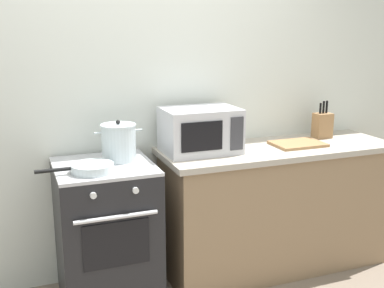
{
  "coord_description": "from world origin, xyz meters",
  "views": [
    {
      "loc": [
        -0.85,
        -2.24,
        1.75
      ],
      "look_at": [
        0.23,
        0.6,
        1.0
      ],
      "focal_mm": 44.75,
      "sensor_mm": 36.0,
      "label": 1
    }
  ],
  "objects_px": {
    "microwave": "(200,130)",
    "stock_pot": "(119,142)",
    "frying_pan": "(91,168)",
    "cutting_board": "(298,144)",
    "knife_block": "(322,125)",
    "stove": "(107,234)"
  },
  "relations": [
    {
      "from": "frying_pan",
      "to": "microwave",
      "type": "height_order",
      "value": "microwave"
    },
    {
      "from": "stock_pot",
      "to": "cutting_board",
      "type": "relative_size",
      "value": 0.85
    },
    {
      "from": "stock_pot",
      "to": "frying_pan",
      "type": "bearing_deg",
      "value": -136.64
    },
    {
      "from": "microwave",
      "to": "knife_block",
      "type": "height_order",
      "value": "microwave"
    },
    {
      "from": "stove",
      "to": "knife_block",
      "type": "height_order",
      "value": "knife_block"
    },
    {
      "from": "stove",
      "to": "cutting_board",
      "type": "height_order",
      "value": "cutting_board"
    },
    {
      "from": "stove",
      "to": "frying_pan",
      "type": "distance_m",
      "value": 0.51
    },
    {
      "from": "stock_pot",
      "to": "knife_block",
      "type": "distance_m",
      "value": 1.59
    },
    {
      "from": "knife_block",
      "to": "cutting_board",
      "type": "bearing_deg",
      "value": -155.24
    },
    {
      "from": "cutting_board",
      "to": "stock_pot",
      "type": "bearing_deg",
      "value": 177.12
    },
    {
      "from": "microwave",
      "to": "knife_block",
      "type": "xyz_separation_m",
      "value": [
        1.03,
        0.06,
        -0.05
      ]
    },
    {
      "from": "stock_pot",
      "to": "knife_block",
      "type": "xyz_separation_m",
      "value": [
        1.59,
        0.08,
        -0.02
      ]
    },
    {
      "from": "stove",
      "to": "knife_block",
      "type": "bearing_deg",
      "value": 4.74
    },
    {
      "from": "cutting_board",
      "to": "stove",
      "type": "bearing_deg",
      "value": -179.95
    },
    {
      "from": "stock_pot",
      "to": "cutting_board",
      "type": "bearing_deg",
      "value": -2.88
    },
    {
      "from": "microwave",
      "to": "stove",
      "type": "bearing_deg",
      "value": -173.29
    },
    {
      "from": "stove",
      "to": "frying_pan",
      "type": "bearing_deg",
      "value": -126.2
    },
    {
      "from": "stove",
      "to": "knife_block",
      "type": "distance_m",
      "value": 1.8
    },
    {
      "from": "frying_pan",
      "to": "cutting_board",
      "type": "bearing_deg",
      "value": 5.07
    },
    {
      "from": "stock_pot",
      "to": "frying_pan",
      "type": "distance_m",
      "value": 0.3
    },
    {
      "from": "microwave",
      "to": "stock_pot",
      "type": "bearing_deg",
      "value": -178.64
    },
    {
      "from": "stock_pot",
      "to": "knife_block",
      "type": "bearing_deg",
      "value": 2.71
    }
  ]
}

